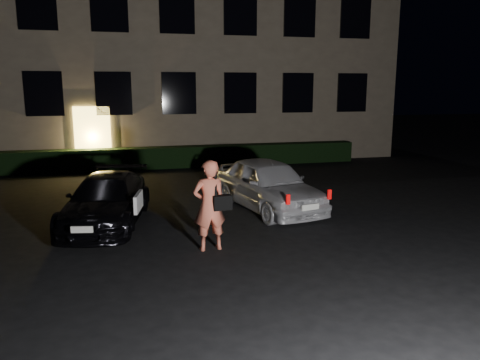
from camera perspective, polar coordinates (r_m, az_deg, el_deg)
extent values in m
plane|color=black|center=(9.52, 0.87, -8.85)|extent=(80.00, 80.00, 0.00)
cube|color=#736452|center=(23.89, -8.83, 17.75)|extent=(20.00, 8.00, 12.00)
cube|color=#FFD557|center=(19.71, -17.50, 4.91)|extent=(1.40, 0.10, 2.50)
cube|color=black|center=(19.78, -22.79, 9.66)|extent=(1.40, 0.10, 1.70)
cube|color=black|center=(19.57, -15.14, 10.14)|extent=(1.40, 0.10, 1.70)
cube|color=black|center=(19.70, -7.44, 10.44)|extent=(1.40, 0.10, 1.70)
cube|color=black|center=(20.17, 0.04, 10.55)|extent=(1.40, 0.10, 1.70)
cube|color=black|center=(20.96, 7.07, 10.49)|extent=(1.40, 0.10, 1.70)
cube|color=black|center=(22.02, 13.50, 10.31)|extent=(1.40, 0.10, 1.70)
cube|color=black|center=(19.99, -23.53, 18.84)|extent=(1.40, 0.10, 1.70)
cube|color=black|center=(19.79, -15.65, 19.43)|extent=(1.40, 0.10, 1.70)
cube|color=black|center=(19.92, -7.69, 19.68)|extent=(1.40, 0.10, 1.70)
cube|color=black|center=(20.38, 0.04, 19.58)|extent=(1.40, 0.10, 1.70)
cube|color=black|center=(21.16, 7.29, 19.19)|extent=(1.40, 0.10, 1.70)
cube|color=black|center=(22.21, 13.90, 18.58)|extent=(1.40, 0.10, 1.70)
cube|color=black|center=(19.48, -7.09, 2.83)|extent=(15.00, 0.70, 0.85)
imported|color=black|center=(11.72, -15.96, -2.39)|extent=(2.42, 4.31, 1.18)
cube|color=white|center=(10.79, -12.28, -2.60)|extent=(0.24, 0.84, 0.39)
cube|color=silver|center=(9.77, -18.71, -5.74)|extent=(0.43, 0.12, 0.13)
imported|color=silver|center=(12.63, 3.49, -0.51)|extent=(2.44, 4.32, 1.39)
cube|color=red|center=(10.70, 5.89, -2.38)|extent=(0.09, 0.07, 0.23)
cube|color=red|center=(11.34, 10.86, -1.74)|extent=(0.09, 0.07, 0.23)
cube|color=silver|center=(11.02, 8.56, -3.28)|extent=(0.46, 0.14, 0.14)
imported|color=#DE6A4F|center=(9.44, -3.75, -3.11)|extent=(0.72, 0.52, 1.86)
cube|color=black|center=(9.38, -2.18, -2.77)|extent=(0.40, 0.21, 0.30)
cube|color=black|center=(9.28, -3.02, -0.25)|extent=(0.05, 0.07, 0.58)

